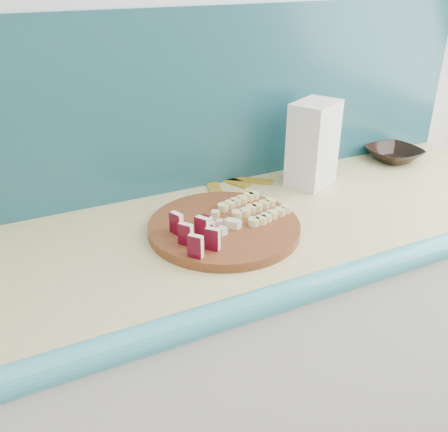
% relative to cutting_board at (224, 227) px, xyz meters
% --- Properties ---
extents(kitchen_counter, '(2.20, 0.63, 0.91)m').
position_rel_cutting_board_xyz_m(kitchen_counter, '(-0.12, 0.00, -0.47)').
color(kitchen_counter, silver).
rests_on(kitchen_counter, ground).
extents(backsplash, '(2.20, 0.02, 0.50)m').
position_rel_cutting_board_xyz_m(backsplash, '(-0.12, 0.29, 0.24)').
color(backsplash, teal).
rests_on(backsplash, kitchen_counter).
extents(cutting_board, '(0.46, 0.46, 0.02)m').
position_rel_cutting_board_xyz_m(cutting_board, '(0.00, 0.00, 0.00)').
color(cutting_board, '#4C2510').
rests_on(cutting_board, kitchen_counter).
extents(apple_wedges, '(0.07, 0.15, 0.05)m').
position_rel_cutting_board_xyz_m(apple_wedges, '(-0.11, -0.06, 0.04)').
color(apple_wedges, '#F0E3C0').
rests_on(apple_wedges, cutting_board).
extents(apple_chunks, '(0.06, 0.06, 0.02)m').
position_rel_cutting_board_xyz_m(apple_chunks, '(-0.02, -0.01, 0.02)').
color(apple_chunks, beige).
rests_on(apple_chunks, cutting_board).
extents(banana_slices, '(0.17, 0.17, 0.02)m').
position_rel_cutting_board_xyz_m(banana_slices, '(0.10, 0.03, 0.02)').
color(banana_slices, '#CDC47D').
rests_on(banana_slices, cutting_board).
extents(brown_bowl, '(0.18, 0.18, 0.04)m').
position_rel_cutting_board_xyz_m(brown_bowl, '(0.73, 0.19, 0.01)').
color(brown_bowl, black).
rests_on(brown_bowl, kitchen_counter).
extents(flour_bag, '(0.18, 0.16, 0.25)m').
position_rel_cutting_board_xyz_m(flour_bag, '(0.37, 0.16, 0.11)').
color(flour_bag, silver).
rests_on(flour_bag, kitchen_counter).
extents(banana_peel, '(0.22, 0.18, 0.01)m').
position_rel_cutting_board_xyz_m(banana_peel, '(0.15, 0.27, -0.01)').
color(banana_peel, '#B58C22').
rests_on(banana_peel, kitchen_counter).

